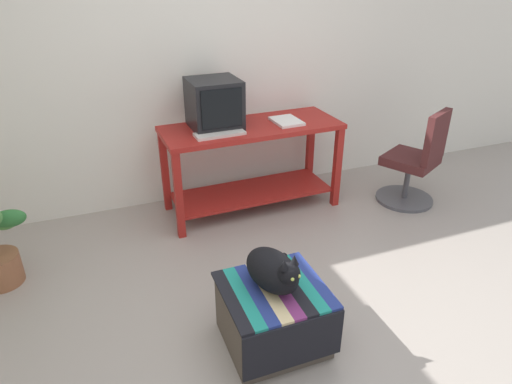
{
  "coord_description": "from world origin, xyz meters",
  "views": [
    {
      "loc": [
        -1.0,
        -1.81,
        2.01
      ],
      "look_at": [
        0.02,
        0.85,
        0.55
      ],
      "focal_mm": 31.74,
      "sensor_mm": 36.0,
      "label": 1
    }
  ],
  "objects_px": {
    "tv_monitor": "(214,104)",
    "office_chair": "(416,164)",
    "keyboard": "(220,134)",
    "book": "(287,121)",
    "cat": "(274,270)",
    "ottoman_with_blanket": "(274,316)",
    "desk": "(252,153)"
  },
  "relations": [
    {
      "from": "ottoman_with_blanket",
      "to": "office_chair",
      "type": "height_order",
      "value": "office_chair"
    },
    {
      "from": "tv_monitor",
      "to": "cat",
      "type": "distance_m",
      "value": 1.72
    },
    {
      "from": "ottoman_with_blanket",
      "to": "keyboard",
      "type": "bearing_deg",
      "value": 84.4
    },
    {
      "from": "book",
      "to": "office_chair",
      "type": "distance_m",
      "value": 1.24
    },
    {
      "from": "desk",
      "to": "cat",
      "type": "distance_m",
      "value": 1.65
    },
    {
      "from": "tv_monitor",
      "to": "ottoman_with_blanket",
      "type": "height_order",
      "value": "tv_monitor"
    },
    {
      "from": "tv_monitor",
      "to": "ottoman_with_blanket",
      "type": "bearing_deg",
      "value": -97.14
    },
    {
      "from": "tv_monitor",
      "to": "office_chair",
      "type": "bearing_deg",
      "value": -18.42
    },
    {
      "from": "desk",
      "to": "keyboard",
      "type": "distance_m",
      "value": 0.44
    },
    {
      "from": "desk",
      "to": "tv_monitor",
      "type": "bearing_deg",
      "value": 165.15
    },
    {
      "from": "keyboard",
      "to": "book",
      "type": "xyz_separation_m",
      "value": [
        0.63,
        0.1,
        -0.0
      ]
    },
    {
      "from": "keyboard",
      "to": "cat",
      "type": "height_order",
      "value": "keyboard"
    },
    {
      "from": "tv_monitor",
      "to": "desk",
      "type": "bearing_deg",
      "value": -14.85
    },
    {
      "from": "tv_monitor",
      "to": "office_chair",
      "type": "xyz_separation_m",
      "value": [
        1.71,
        -0.52,
        -0.59
      ]
    },
    {
      "from": "cat",
      "to": "keyboard",
      "type": "bearing_deg",
      "value": 68.95
    },
    {
      "from": "tv_monitor",
      "to": "keyboard",
      "type": "relative_size",
      "value": 1.03
    },
    {
      "from": "tv_monitor",
      "to": "book",
      "type": "bearing_deg",
      "value": -11.48
    },
    {
      "from": "tv_monitor",
      "to": "office_chair",
      "type": "relative_size",
      "value": 0.46
    },
    {
      "from": "book",
      "to": "ottoman_with_blanket",
      "type": "height_order",
      "value": "book"
    },
    {
      "from": "ottoman_with_blanket",
      "to": "office_chair",
      "type": "xyz_separation_m",
      "value": [
        1.87,
        1.14,
        0.19
      ]
    },
    {
      "from": "cat",
      "to": "ottoman_with_blanket",
      "type": "bearing_deg",
      "value": -113.87
    },
    {
      "from": "ottoman_with_blanket",
      "to": "cat",
      "type": "bearing_deg",
      "value": 81.62
    },
    {
      "from": "cat",
      "to": "office_chair",
      "type": "xyz_separation_m",
      "value": [
        1.87,
        1.13,
        -0.12
      ]
    },
    {
      "from": "office_chair",
      "to": "tv_monitor",
      "type": "bearing_deg",
      "value": -45.02
    },
    {
      "from": "tv_monitor",
      "to": "office_chair",
      "type": "height_order",
      "value": "tv_monitor"
    },
    {
      "from": "desk",
      "to": "book",
      "type": "bearing_deg",
      "value": -8.14
    },
    {
      "from": "keyboard",
      "to": "book",
      "type": "distance_m",
      "value": 0.64
    },
    {
      "from": "desk",
      "to": "office_chair",
      "type": "distance_m",
      "value": 1.49
    },
    {
      "from": "keyboard",
      "to": "office_chair",
      "type": "xyz_separation_m",
      "value": [
        1.73,
        -0.31,
        -0.4
      ]
    },
    {
      "from": "keyboard",
      "to": "desk",
      "type": "bearing_deg",
      "value": 20.64
    },
    {
      "from": "desk",
      "to": "cat",
      "type": "height_order",
      "value": "desk"
    },
    {
      "from": "book",
      "to": "ottoman_with_blanket",
      "type": "xyz_separation_m",
      "value": [
        -0.77,
        -1.56,
        -0.59
      ]
    }
  ]
}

